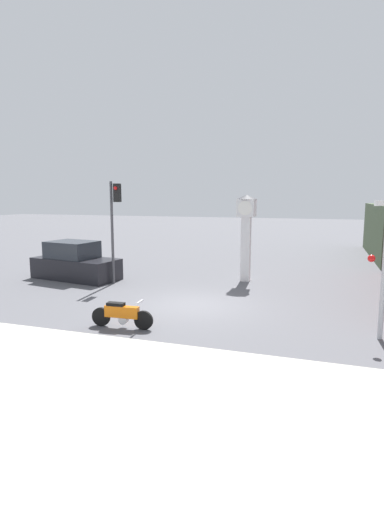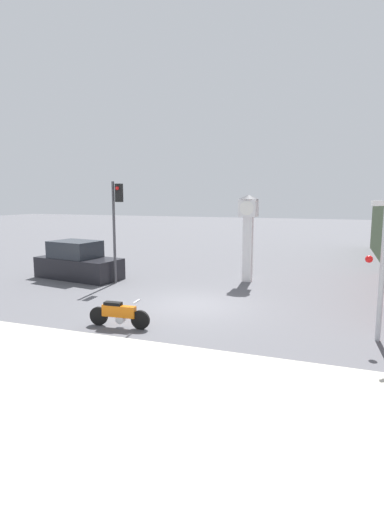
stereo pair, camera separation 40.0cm
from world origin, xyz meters
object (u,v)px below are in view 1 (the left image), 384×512
(motorcycle, at_px, (122,314))
(traffic_light, at_px, (115,214))
(clock_tower, at_px, (246,224))
(parked_car, at_px, (75,263))

(motorcycle, distance_m, traffic_light, 6.84)
(clock_tower, relative_size, traffic_light, 0.87)
(motorcycle, distance_m, parked_car, 8.06)
(clock_tower, xyz_separation_m, parked_car, (-7.85, -2.04, -1.90))
(traffic_light, height_order, parked_car, traffic_light)
(clock_tower, bearing_deg, parked_car, -165.44)
(motorcycle, xyz_separation_m, traffic_light, (-3.17, 5.42, 2.71))
(parked_car, bearing_deg, traffic_light, 0.04)
(motorcycle, relative_size, traffic_light, 0.43)
(motorcycle, bearing_deg, parked_car, 130.53)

